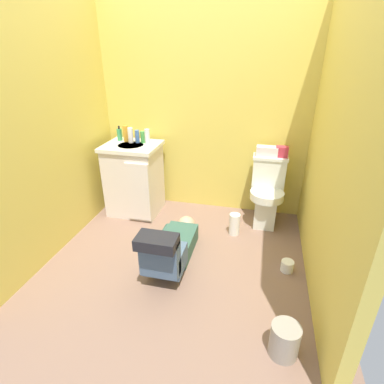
{
  "coord_description": "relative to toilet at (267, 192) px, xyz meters",
  "views": [
    {
      "loc": [
        0.67,
        -2.22,
        1.78
      ],
      "look_at": [
        0.02,
        0.5,
        0.45
      ],
      "focal_mm": 28.47,
      "sensor_mm": 36.0,
      "label": 1
    }
  ],
  "objects": [
    {
      "name": "ground_plane",
      "position": [
        -0.77,
        -0.84,
        -0.39
      ],
      "size": [
        2.79,
        3.19,
        0.04
      ],
      "primitive_type": "cube",
      "color": "#806151"
    },
    {
      "name": "wall_back",
      "position": [
        -0.77,
        0.29,
        0.83
      ],
      "size": [
        2.45,
        0.08,
        2.4
      ],
      "primitive_type": "cube",
      "color": "#D9C150",
      "rests_on": "ground_plane"
    },
    {
      "name": "wall_left",
      "position": [
        -1.95,
        -0.84,
        0.83
      ],
      "size": [
        0.08,
        2.19,
        2.4
      ],
      "primitive_type": "cube",
      "color": "#D9C150",
      "rests_on": "ground_plane"
    },
    {
      "name": "wall_right",
      "position": [
        0.42,
        -0.84,
        0.83
      ],
      "size": [
        0.08,
        2.19,
        2.4
      ],
      "primitive_type": "cube",
      "color": "#D9C150",
      "rests_on": "ground_plane"
    },
    {
      "name": "toilet",
      "position": [
        0.0,
        0.0,
        0.0
      ],
      "size": [
        0.36,
        0.46,
        0.75
      ],
      "color": "white",
      "rests_on": "ground_plane"
    },
    {
      "name": "vanity_cabinet",
      "position": [
        -1.49,
        -0.08,
        0.05
      ],
      "size": [
        0.6,
        0.53,
        0.82
      ],
      "color": "silver",
      "rests_on": "ground_plane"
    },
    {
      "name": "faucet",
      "position": [
        -1.5,
        0.07,
        0.5
      ],
      "size": [
        0.02,
        0.02,
        0.1
      ],
      "primitive_type": "cylinder",
      "color": "silver",
      "rests_on": "vanity_cabinet"
    },
    {
      "name": "person_plumber",
      "position": [
        -0.8,
        -0.93,
        -0.19
      ],
      "size": [
        0.38,
        1.06,
        0.52
      ],
      "color": "#33594C",
      "rests_on": "ground_plane"
    },
    {
      "name": "tissue_box",
      "position": [
        -0.05,
        0.09,
        0.43
      ],
      "size": [
        0.22,
        0.11,
        0.1
      ],
      "primitive_type": "cube",
      "color": "silver",
      "rests_on": "toilet"
    },
    {
      "name": "toiletry_bag",
      "position": [
        0.1,
        0.09,
        0.44
      ],
      "size": [
        0.12,
        0.09,
        0.11
      ],
      "primitive_type": "cube",
      "color": "#B22D3F",
      "rests_on": "toilet"
    },
    {
      "name": "soap_dispenser",
      "position": [
        -1.69,
        0.05,
        0.52
      ],
      "size": [
        0.06,
        0.06,
        0.17
      ],
      "color": "#368C58",
      "rests_on": "vanity_cabinet"
    },
    {
      "name": "bottle_amber",
      "position": [
        -1.6,
        0.02,
        0.54
      ],
      "size": [
        0.06,
        0.06,
        0.18
      ],
      "primitive_type": "cylinder",
      "color": "gold",
      "rests_on": "vanity_cabinet"
    },
    {
      "name": "bottle_white",
      "position": [
        -1.53,
        -0.01,
        0.54
      ],
      "size": [
        0.06,
        0.06,
        0.17
      ],
      "primitive_type": "cylinder",
      "color": "white",
      "rests_on": "vanity_cabinet"
    },
    {
      "name": "bottle_blue",
      "position": [
        -1.45,
        0.0,
        0.52
      ],
      "size": [
        0.05,
        0.05,
        0.14
      ],
      "primitive_type": "cylinder",
      "color": "#4266B1",
      "rests_on": "vanity_cabinet"
    },
    {
      "name": "bottle_green",
      "position": [
        -1.4,
        0.02,
        0.52
      ],
      "size": [
        0.05,
        0.05,
        0.13
      ],
      "primitive_type": "cylinder",
      "color": "green",
      "rests_on": "vanity_cabinet"
    },
    {
      "name": "bottle_clear",
      "position": [
        -1.33,
        -0.02,
        0.53
      ],
      "size": [
        0.06,
        0.06,
        0.17
      ],
      "primitive_type": "cylinder",
      "color": "silver",
      "rests_on": "vanity_cabinet"
    },
    {
      "name": "trash_can",
      "position": [
        0.16,
        -1.64,
        -0.25
      ],
      "size": [
        0.19,
        0.19,
        0.23
      ],
      "primitive_type": "cylinder",
      "color": "gray",
      "rests_on": "ground_plane"
    },
    {
      "name": "paper_towel_roll",
      "position": [
        -0.3,
        -0.32,
        -0.25
      ],
      "size": [
        0.11,
        0.11,
        0.23
      ],
      "primitive_type": "cylinder",
      "color": "white",
      "rests_on": "ground_plane"
    },
    {
      "name": "toilet_paper_roll",
      "position": [
        0.22,
        -0.8,
        -0.32
      ],
      "size": [
        0.11,
        0.11,
        0.1
      ],
      "primitive_type": "cylinder",
      "color": "white",
      "rests_on": "ground_plane"
    }
  ]
}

